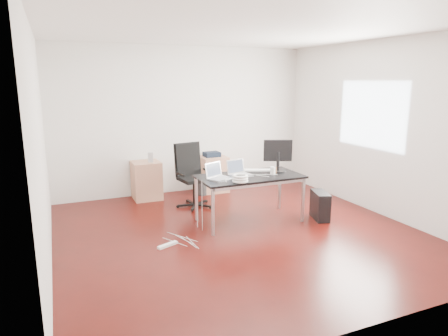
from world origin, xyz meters
name	(u,v)px	position (x,y,z in m)	size (l,w,h in m)	color
room_shell	(242,136)	(0.04, 0.00, 1.40)	(5.00, 5.00, 5.00)	#310805
desk	(250,179)	(0.36, 0.40, 0.68)	(1.60, 0.80, 0.73)	black
office_chair	(192,172)	(-0.20, 1.50, 0.61)	(0.54, 0.56, 1.08)	black
filing_cabinet_left	(147,180)	(-0.84, 2.23, 0.35)	(0.50, 0.50, 0.70)	#AC7256
filing_cabinet_right	(213,174)	(0.49, 2.23, 0.35)	(0.50, 0.50, 0.70)	#AC7256
pc_tower	(320,205)	(1.44, 0.04, 0.22)	(0.20, 0.45, 0.44)	black
wastebasket	(202,187)	(0.19, 2.08, 0.14)	(0.24, 0.24, 0.28)	black
power_strip	(168,245)	(-1.08, -0.06, 0.02)	(0.30, 0.06, 0.04)	white
laptop_left	(217,175)	(-0.16, 0.43, 0.79)	(0.41, 0.37, 0.23)	silver
laptop_right	(239,171)	(0.23, 0.50, 0.79)	(0.38, 0.32, 0.23)	silver
monitor	(278,154)	(0.90, 0.48, 1.01)	(0.43, 0.26, 0.51)	black
keyboard	(257,170)	(0.62, 0.65, 0.74)	(0.44, 0.14, 0.02)	white
cup_white	(273,171)	(0.73, 0.33, 0.79)	(0.08, 0.08, 0.12)	white
cup_brown	(274,170)	(0.79, 0.39, 0.78)	(0.08, 0.08, 0.10)	brown
cable_coil	(240,178)	(0.06, 0.10, 0.78)	(0.24, 0.24, 0.11)	white
power_adapter	(242,179)	(0.14, 0.18, 0.74)	(0.07, 0.07, 0.03)	white
speaker	(150,157)	(-0.77, 2.17, 0.79)	(0.09, 0.08, 0.18)	#9E9E9E
navy_garment	(212,154)	(0.46, 2.23, 0.74)	(0.30, 0.24, 0.09)	black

